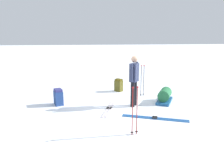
{
  "coord_description": "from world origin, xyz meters",
  "views": [
    {
      "loc": [
        0.89,
        7.62,
        2.43
      ],
      "look_at": [
        0.0,
        0.0,
        0.7
      ],
      "focal_mm": 36.55,
      "sensor_mm": 36.0,
      "label": 1
    }
  ],
  "objects_px": {
    "ski_pair_near": "(109,108)",
    "gear_sled": "(165,96)",
    "ski_pair_far": "(155,118)",
    "backpack_large_dark": "(58,97)",
    "ski_poles_planted_near": "(142,79)",
    "skier_standing": "(134,78)",
    "backpack_bright": "(119,85)",
    "ski_poles_planted_far": "(135,108)"
  },
  "relations": [
    {
      "from": "ski_poles_planted_far",
      "to": "ski_pair_near",
      "type": "bearing_deg",
      "value": -78.23
    },
    {
      "from": "skier_standing",
      "to": "backpack_large_dark",
      "type": "relative_size",
      "value": 3.04
    },
    {
      "from": "ski_pair_near",
      "to": "gear_sled",
      "type": "bearing_deg",
      "value": -165.95
    },
    {
      "from": "ski_pair_far",
      "to": "ski_poles_planted_far",
      "type": "xyz_separation_m",
      "value": [
        0.81,
        0.96,
        0.66
      ]
    },
    {
      "from": "skier_standing",
      "to": "gear_sled",
      "type": "xyz_separation_m",
      "value": [
        -1.19,
        -0.29,
        -0.73
      ]
    },
    {
      "from": "ski_pair_near",
      "to": "gear_sled",
      "type": "distance_m",
      "value": 2.12
    },
    {
      "from": "backpack_large_dark",
      "to": "gear_sled",
      "type": "bearing_deg",
      "value": 178.16
    },
    {
      "from": "ski_poles_planted_near",
      "to": "backpack_bright",
      "type": "bearing_deg",
      "value": -45.08
    },
    {
      "from": "ski_poles_planted_near",
      "to": "ski_poles_planted_far",
      "type": "distance_m",
      "value": 3.55
    },
    {
      "from": "backpack_large_dark",
      "to": "backpack_bright",
      "type": "bearing_deg",
      "value": -145.36
    },
    {
      "from": "ski_pair_far",
      "to": "ski_poles_planted_far",
      "type": "height_order",
      "value": "ski_poles_planted_far"
    },
    {
      "from": "ski_pair_near",
      "to": "gear_sled",
      "type": "height_order",
      "value": "gear_sled"
    },
    {
      "from": "backpack_bright",
      "to": "gear_sled",
      "type": "relative_size",
      "value": 0.48
    },
    {
      "from": "skier_standing",
      "to": "ski_poles_planted_far",
      "type": "height_order",
      "value": "skier_standing"
    },
    {
      "from": "ski_pair_near",
      "to": "ski_pair_far",
      "type": "xyz_separation_m",
      "value": [
        -1.23,
        1.01,
        -0.0
      ]
    },
    {
      "from": "ski_pair_near",
      "to": "ski_poles_planted_near",
      "type": "distance_m",
      "value": 2.14
    },
    {
      "from": "ski_pair_near",
      "to": "backpack_bright",
      "type": "relative_size",
      "value": 3.18
    },
    {
      "from": "backpack_large_dark",
      "to": "ski_poles_planted_near",
      "type": "height_order",
      "value": "ski_poles_planted_near"
    },
    {
      "from": "backpack_large_dark",
      "to": "ski_poles_planted_near",
      "type": "bearing_deg",
      "value": -165.83
    },
    {
      "from": "ski_pair_near",
      "to": "backpack_bright",
      "type": "bearing_deg",
      "value": -105.93
    },
    {
      "from": "ski_pair_far",
      "to": "gear_sled",
      "type": "relative_size",
      "value": 1.66
    },
    {
      "from": "ski_pair_near",
      "to": "backpack_bright",
      "type": "distance_m",
      "value": 2.34
    },
    {
      "from": "backpack_large_dark",
      "to": "gear_sled",
      "type": "height_order",
      "value": "backpack_large_dark"
    },
    {
      "from": "backpack_bright",
      "to": "gear_sled",
      "type": "distance_m",
      "value": 2.23
    },
    {
      "from": "ski_pair_near",
      "to": "ski_poles_planted_near",
      "type": "xyz_separation_m",
      "value": [
        -1.45,
        -1.42,
        0.67
      ]
    },
    {
      "from": "skier_standing",
      "to": "ski_poles_planted_far",
      "type": "xyz_separation_m",
      "value": [
        0.45,
        2.19,
        -0.28
      ]
    },
    {
      "from": "backpack_large_dark",
      "to": "backpack_bright",
      "type": "relative_size",
      "value": 1.05
    },
    {
      "from": "skier_standing",
      "to": "backpack_bright",
      "type": "height_order",
      "value": "skier_standing"
    },
    {
      "from": "backpack_bright",
      "to": "gear_sled",
      "type": "xyz_separation_m",
      "value": [
        -1.41,
        1.73,
        -0.03
      ]
    },
    {
      "from": "ski_poles_planted_near",
      "to": "ski_poles_planted_far",
      "type": "relative_size",
      "value": 1.01
    },
    {
      "from": "ski_pair_far",
      "to": "backpack_large_dark",
      "type": "height_order",
      "value": "backpack_large_dark"
    },
    {
      "from": "backpack_large_dark",
      "to": "ski_poles_planted_near",
      "type": "relative_size",
      "value": 0.46
    },
    {
      "from": "backpack_large_dark",
      "to": "ski_pair_far",
      "type": "bearing_deg",
      "value": 150.52
    },
    {
      "from": "backpack_bright",
      "to": "ski_poles_planted_far",
      "type": "bearing_deg",
      "value": 86.9
    },
    {
      "from": "backpack_large_dark",
      "to": "backpack_bright",
      "type": "xyz_separation_m",
      "value": [
        -2.32,
        -1.61,
        -0.01
      ]
    },
    {
      "from": "ski_poles_planted_far",
      "to": "gear_sled",
      "type": "height_order",
      "value": "ski_poles_planted_far"
    },
    {
      "from": "gear_sled",
      "to": "ski_poles_planted_far",
      "type": "bearing_deg",
      "value": 56.62
    },
    {
      "from": "skier_standing",
      "to": "backpack_bright",
      "type": "bearing_deg",
      "value": -83.84
    },
    {
      "from": "ski_pair_far",
      "to": "backpack_bright",
      "type": "xyz_separation_m",
      "value": [
        0.59,
        -3.25,
        0.25
      ]
    },
    {
      "from": "backpack_large_dark",
      "to": "skier_standing",
      "type": "bearing_deg",
      "value": 170.8
    },
    {
      "from": "ski_pair_near",
      "to": "ski_poles_planted_far",
      "type": "relative_size",
      "value": 1.4
    },
    {
      "from": "ski_poles_planted_far",
      "to": "backpack_large_dark",
      "type": "bearing_deg",
      "value": -51.17
    }
  ]
}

